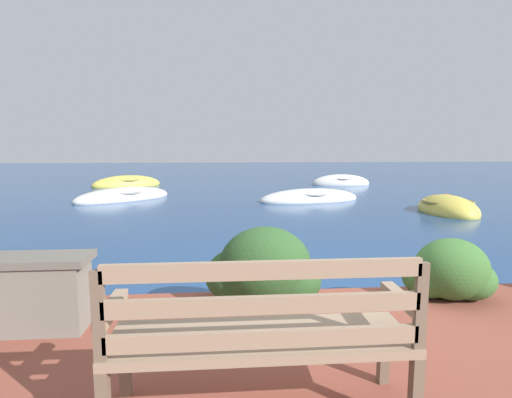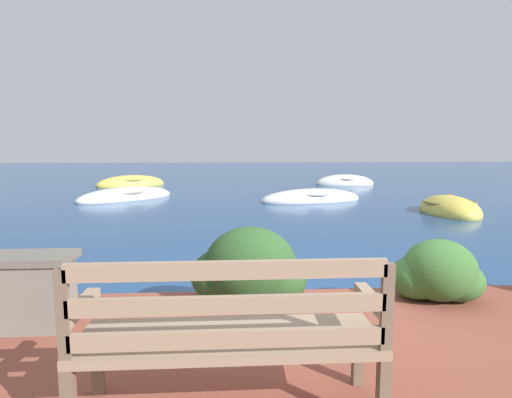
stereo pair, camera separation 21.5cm
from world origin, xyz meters
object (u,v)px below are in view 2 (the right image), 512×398
rowboat_far (126,197)px  park_bench (229,333)px  rowboat_distant (131,184)px  mooring_buoy (450,201)px  rowboat_mid (311,199)px  rowboat_nearest (449,210)px  rowboat_outer (345,183)px

rowboat_far → park_bench: bearing=-115.5°
rowboat_distant → rowboat_far: bearing=71.6°
rowboat_distant → mooring_buoy: rowboat_distant is taller
rowboat_distant → rowboat_mid: bearing=112.0°
park_bench → rowboat_nearest: (5.60, 7.82, -0.64)m
park_bench → mooring_buoy: size_ratio=3.65×
mooring_buoy → rowboat_outer: bearing=104.2°
rowboat_nearest → rowboat_outer: size_ratio=0.89×
rowboat_far → rowboat_mid: bearing=-50.6°
park_bench → rowboat_far: park_bench is taller
rowboat_nearest → rowboat_outer: (-0.55, 7.68, -0.00)m
rowboat_nearest → rowboat_distant: rowboat_distant is taller
park_bench → rowboat_outer: bearing=74.4°
rowboat_nearest → rowboat_distant: 12.69m
rowboat_nearest → rowboat_mid: rowboat_nearest is taller
rowboat_mid → rowboat_far: bearing=159.2°
park_bench → rowboat_mid: size_ratio=0.47×
park_bench → rowboat_distant: size_ratio=0.52×
rowboat_distant → rowboat_nearest: bearing=111.7°
rowboat_far → rowboat_outer: 9.55m
rowboat_mid → mooring_buoy: 4.14m
rowboat_mid → rowboat_distant: 8.72m
rowboat_far → rowboat_distant: 4.60m
park_bench → rowboat_distant: park_bench is taller
rowboat_nearest → rowboat_distant: bearing=-123.4°
rowboat_mid → rowboat_distant: rowboat_distant is taller
park_bench → mooring_buoy: 11.57m
mooring_buoy → rowboat_far: bearing=170.9°
rowboat_mid → rowboat_far: (-5.95, 0.82, 0.00)m
rowboat_far → mooring_buoy: 10.14m
rowboat_nearest → mooring_buoy: rowboat_nearest is taller
rowboat_mid → mooring_buoy: rowboat_mid is taller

